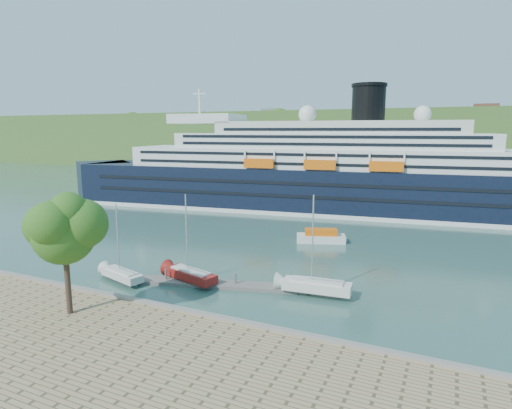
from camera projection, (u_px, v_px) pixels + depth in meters
name	position (u px, v px, depth m)	size (l,w,h in m)	color
ground	(137.00, 310.00, 40.58)	(400.00, 400.00, 0.00)	#2D5048
far_hillside	(381.00, 142.00, 168.32)	(400.00, 50.00, 24.00)	#355823
quay_coping	(135.00, 300.00, 40.20)	(220.00, 0.50, 0.30)	slate
cruise_ship	(307.00, 149.00, 89.49)	(115.46, 16.81, 25.93)	black
promenade_tree	(65.00, 249.00, 36.61)	(7.07, 7.07, 11.71)	#265717
floating_pontoon	(218.00, 284.00, 46.92)	(17.88, 2.19, 0.40)	slate
sailboat_white_near	(120.00, 246.00, 47.31)	(6.61, 1.83, 8.53)	silver
sailboat_red	(190.00, 242.00, 46.85)	(7.41, 2.06, 9.58)	maroon
sailboat_white_far	(318.00, 249.00, 43.28)	(7.77, 2.16, 10.04)	silver
tender_launch	(321.00, 236.00, 65.01)	(7.38, 2.52, 2.04)	#E2600D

